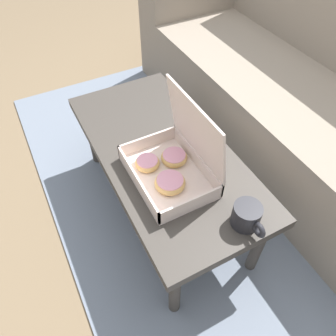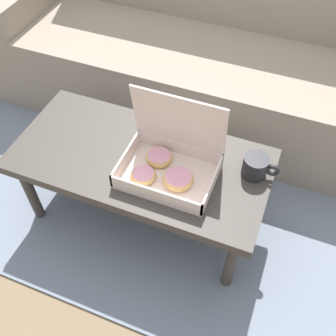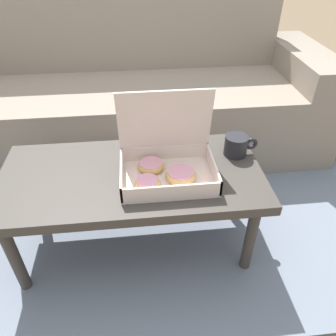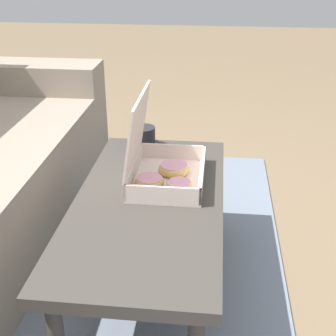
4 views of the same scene
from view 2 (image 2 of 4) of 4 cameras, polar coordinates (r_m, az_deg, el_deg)
name	(u,v)px [view 2 (image 2 of 4)]	position (r m, az deg, el deg)	size (l,w,h in m)	color
ground_plane	(150,203)	(1.88, -2.63, -5.16)	(12.00, 12.00, 0.00)	#756047
area_rug	(173,159)	(2.05, 0.68, 1.33)	(2.42, 1.72, 0.01)	slate
couch	(206,57)	(2.19, 5.50, 15.77)	(2.30, 0.77, 0.94)	gray
coffee_table	(141,165)	(1.57, -4.00, 0.47)	(1.01, 0.49, 0.40)	#3D3833
pastry_box	(168,162)	(1.44, 0.02, 0.93)	(0.35, 0.25, 0.32)	silver
coffee_mug	(256,166)	(1.48, 12.67, 0.23)	(0.14, 0.09, 0.08)	#232328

